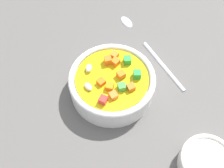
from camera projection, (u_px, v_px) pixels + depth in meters
ground_plane at (112, 93)px, 58.60cm from camera, size 140.00×140.00×2.00cm
soup_bowl_main at (112, 83)px, 55.45cm from camera, size 16.63×16.63×5.99cm
spoon at (148, 47)px, 63.41cm from camera, size 23.48×8.67×0.85cm
side_bowl_small at (206, 163)px, 47.97cm from camera, size 9.21×9.21×3.60cm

